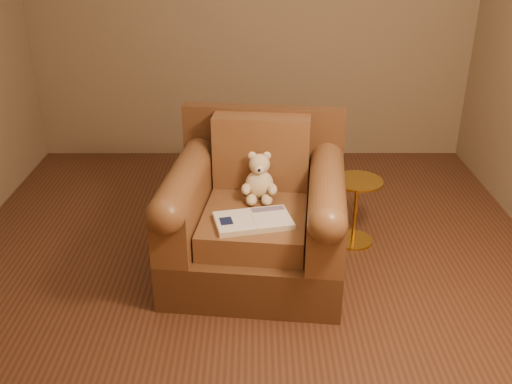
{
  "coord_description": "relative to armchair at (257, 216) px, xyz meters",
  "views": [
    {
      "loc": [
        0.03,
        -3.2,
        2.07
      ],
      "look_at": [
        0.04,
        -0.12,
        0.59
      ],
      "focal_mm": 40.0,
      "sensor_mm": 36.0,
      "label": 1
    }
  ],
  "objects": [
    {
      "name": "armchair",
      "position": [
        0.0,
        0.0,
        0.0
      ],
      "size": [
        1.18,
        1.13,
        0.97
      ],
      "rotation": [
        0.0,
        0.0,
        -0.11
      ],
      "color": "#52321B",
      "rests_on": "floor"
    },
    {
      "name": "guidebook",
      "position": [
        -0.02,
        -0.26,
        0.11
      ],
      "size": [
        0.49,
        0.35,
        0.04
      ],
      "rotation": [
        0.0,
        0.0,
        0.22
      ],
      "color": "beige",
      "rests_on": "armchair"
    },
    {
      "name": "floor",
      "position": [
        -0.04,
        0.02,
        -0.37
      ],
      "size": [
        4.0,
        4.0,
        0.0
      ],
      "primitive_type": "plane",
      "color": "#502D1B",
      "rests_on": "ground"
    },
    {
      "name": "teddy_bear",
      "position": [
        0.02,
        0.09,
        0.2
      ],
      "size": [
        0.23,
        0.25,
        0.31
      ],
      "rotation": [
        0.0,
        0.0,
        -0.02
      ],
      "color": "beige",
      "rests_on": "armchair"
    },
    {
      "name": "side_table",
      "position": [
        0.68,
        0.32,
        -0.12
      ],
      "size": [
        0.34,
        0.34,
        0.48
      ],
      "color": "gold",
      "rests_on": "floor"
    }
  ]
}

